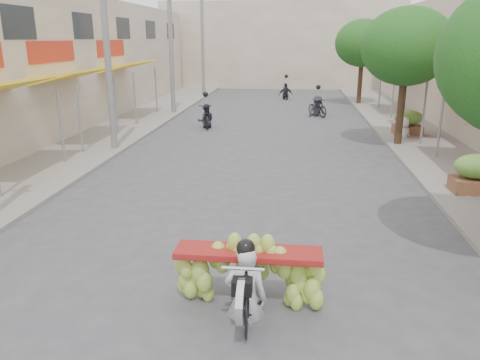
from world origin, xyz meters
The scene contains 15 objects.
sidewalk_left centered at (-7.00, 15.00, 0.06)m, with size 4.00×60.00×0.12m, color gray.
sidewalk_right centered at (7.00, 15.00, 0.06)m, with size 4.00×60.00×0.12m, color gray.
far_building centered at (0.00, 38.00, 3.50)m, with size 20.00×6.00×7.00m, color #BFAD97.
utility_pole_mid centered at (-5.40, 12.00, 4.03)m, with size 0.60×0.24×8.00m.
utility_pole_far centered at (-5.40, 21.00, 4.03)m, with size 0.60×0.24×8.00m.
utility_pole_back centered at (-5.40, 30.00, 4.03)m, with size 0.60×0.24×8.00m.
street_tree_mid centered at (5.40, 14.00, 3.78)m, with size 3.40×3.40×5.25m.
street_tree_far centered at (5.40, 26.00, 3.78)m, with size 3.40×3.40×5.25m.
produce_crate_mid centered at (6.20, 8.00, 0.71)m, with size 1.20×0.88×1.16m.
produce_crate_far centered at (6.20, 16.00, 0.71)m, with size 1.20×0.88×1.16m.
banana_motorbike centered at (0.65, 1.77, 0.72)m, with size 2.30×1.92×2.19m.
pedestrian centered at (5.89, 15.38, 0.95)m, with size 0.95×0.77×1.67m.
bg_motorbike_a centered at (-2.83, 17.10, 0.73)m, with size 1.10×1.89×1.95m.
bg_motorbike_b centered at (2.57, 21.04, 0.85)m, with size 1.32×1.67×1.95m.
bg_motorbike_c centered at (0.72, 28.31, 0.83)m, with size 1.04×1.54×1.95m.
Camera 1 is at (1.27, -4.63, 4.11)m, focal length 35.00 mm.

